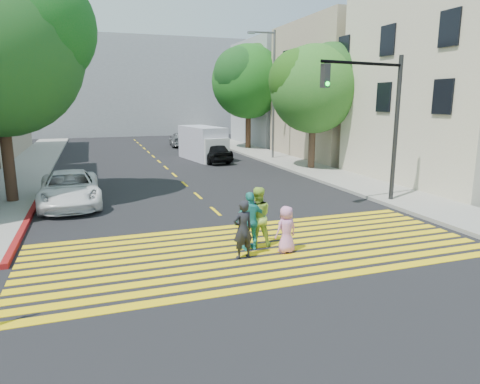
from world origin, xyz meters
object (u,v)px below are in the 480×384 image
pedestrian_extra (251,221)px  white_sedan (70,189)px  dark_car_parked (210,143)px  silver_car (180,140)px  pedestrian_woman (257,217)px  traffic_signal (378,110)px  tree_right_near (315,84)px  pedestrian_man (243,229)px  pedestrian_child (286,229)px  white_van (204,144)px  dark_car_near (212,152)px  tree_right_far (249,78)px

pedestrian_extra → white_sedan: pedestrian_extra is taller
pedestrian_extra → dark_car_parked: pedestrian_extra is taller
silver_car → dark_car_parked: 4.78m
pedestrian_woman → traffic_signal: bearing=-143.2°
tree_right_near → pedestrian_man: bearing=-125.2°
pedestrian_child → white_van: 20.19m
tree_right_near → white_sedan: bearing=-160.2°
pedestrian_man → dark_car_near: (4.23, 18.55, -0.12)m
pedestrian_woman → pedestrian_man: bearing=57.9°
pedestrian_woman → white_sedan: 9.23m
pedestrian_man → pedestrian_extra: (0.44, 0.57, 0.04)m
dark_car_near → silver_car: size_ratio=0.95×
pedestrian_woman → dark_car_near: pedestrian_woman is taller
tree_right_near → pedestrian_woman: 15.80m
pedestrian_child → pedestrian_man: bearing=-10.7°
dark_car_near → traffic_signal: bearing=93.8°
tree_right_near → pedestrian_child: tree_right_near is taller
pedestrian_child → silver_car: bearing=-106.2°
pedestrian_extra → traffic_signal: traffic_signal is taller
dark_car_near → dark_car_parked: size_ratio=1.03×
white_sedan → dark_car_near: bearing=47.0°
pedestrian_man → pedestrian_child: size_ratio=1.20×
silver_car → white_van: white_van is taller
dark_car_parked → white_van: (-1.94, -5.54, 0.49)m
tree_right_near → traffic_signal: bearing=-103.4°
pedestrian_man → white_van: bearing=-112.4°
white_sedan → white_van: bearing=51.4°
pedestrian_man → white_sedan: pedestrian_man is taller
tree_right_near → pedestrian_man: size_ratio=4.71×
pedestrian_child → white_sedan: 10.23m
pedestrian_extra → dark_car_near: pedestrian_extra is taller
pedestrian_child → pedestrian_extra: bearing=-43.1°
dark_car_near → dark_car_parked: bearing=-111.4°
tree_right_near → dark_car_near: bearing=134.5°
pedestrian_man → pedestrian_child: 1.34m
pedestrian_man → dark_car_near: pedestrian_man is taller
pedestrian_woman → white_van: 19.47m
tree_right_near → white_van: 9.56m
tree_right_far → pedestrian_woman: size_ratio=5.08×
white_sedan → pedestrian_child: bearing=-54.9°
pedestrian_woman → dark_car_parked: bearing=-91.4°
tree_right_far → white_sedan: bearing=-129.6°
tree_right_far → dark_car_parked: (-3.65, -0.05, -5.61)m
white_sedan → traffic_signal: size_ratio=0.84×
tree_right_near → dark_car_parked: bearing=105.8°
tree_right_far → traffic_signal: tree_right_far is taller
pedestrian_man → white_van: size_ratio=0.31×
pedestrian_woman → white_sedan: pedestrian_woman is taller
pedestrian_child → pedestrian_woman: bearing=-65.1°
traffic_signal → white_sedan: bearing=151.4°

